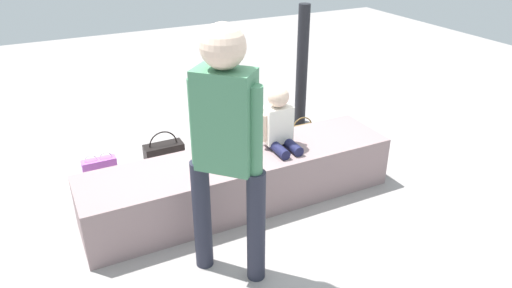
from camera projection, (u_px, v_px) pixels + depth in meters
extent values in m
plane|color=gray|center=(242.00, 202.00, 3.63)|extent=(12.00, 12.00, 0.00)
cube|color=gray|center=(241.00, 180.00, 3.54)|extent=(2.36, 0.56, 0.40)
cylinder|color=#1B1D41|center=(278.00, 149.00, 3.48)|extent=(0.08, 0.25, 0.08)
cylinder|color=#1B1D41|center=(291.00, 145.00, 3.53)|extent=(0.08, 0.25, 0.08)
cube|color=white|center=(278.00, 124.00, 3.53)|extent=(0.21, 0.14, 0.28)
sphere|color=beige|center=(278.00, 97.00, 3.43)|extent=(0.16, 0.16, 0.16)
cylinder|color=beige|center=(264.00, 128.00, 3.48)|extent=(0.05, 0.05, 0.21)
cylinder|color=beige|center=(291.00, 122.00, 3.58)|extent=(0.05, 0.05, 0.21)
cylinder|color=#232634|center=(256.00, 227.00, 2.74)|extent=(0.11, 0.11, 0.74)
cylinder|color=#232634|center=(202.00, 216.00, 2.84)|extent=(0.11, 0.11, 0.74)
cube|color=#46815C|center=(225.00, 121.00, 2.49)|extent=(0.36, 0.36, 0.57)
sphere|color=beige|center=(223.00, 46.00, 2.31)|extent=(0.24, 0.24, 0.24)
cylinder|color=#46815C|center=(255.00, 134.00, 2.47)|extent=(0.09, 0.09, 0.54)
cylinder|color=#46815C|center=(198.00, 125.00, 2.56)|extent=(0.09, 0.09, 0.54)
cylinder|color=white|center=(247.00, 156.00, 3.45)|extent=(0.22, 0.22, 0.01)
cylinder|color=#8D5E3C|center=(247.00, 152.00, 3.44)|extent=(0.10, 0.10, 0.05)
cylinder|color=brown|center=(247.00, 149.00, 3.43)|extent=(0.10, 0.10, 0.01)
cube|color=silver|center=(255.00, 154.00, 3.46)|extent=(0.11, 0.04, 0.00)
cube|color=#B259BF|center=(102.00, 178.00, 3.63)|extent=(0.25, 0.09, 0.33)
torus|color=white|center=(91.00, 161.00, 3.53)|extent=(0.10, 0.01, 0.10)
torus|color=white|center=(106.00, 158.00, 3.57)|extent=(0.10, 0.01, 0.10)
cylinder|color=black|center=(299.00, 129.00, 4.79)|extent=(0.36, 0.36, 0.04)
cylinder|color=black|center=(302.00, 69.00, 4.51)|extent=(0.11, 0.11, 1.23)
cylinder|color=silver|center=(176.00, 178.00, 3.79)|extent=(0.07, 0.07, 0.17)
cone|color=silver|center=(175.00, 167.00, 3.74)|extent=(0.06, 0.06, 0.03)
cylinder|color=white|center=(175.00, 164.00, 3.73)|extent=(0.03, 0.03, 0.02)
cylinder|color=red|center=(236.00, 126.00, 4.77)|extent=(0.08, 0.08, 0.10)
cube|color=black|center=(164.00, 156.00, 4.08)|extent=(0.33, 0.15, 0.22)
torus|color=black|center=(163.00, 144.00, 4.03)|extent=(0.25, 0.01, 0.25)
cube|color=brown|center=(302.00, 139.00, 4.35)|extent=(0.29, 0.14, 0.23)
torus|color=brown|center=(302.00, 128.00, 4.30)|extent=(0.21, 0.01, 0.21)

